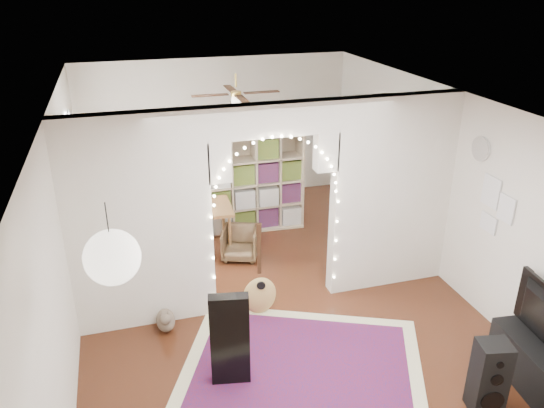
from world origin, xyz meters
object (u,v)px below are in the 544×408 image
object	(u,v)px
floor_speaker	(489,377)
media_console	(531,362)
dining_chair_right	(240,243)
bookcase	(254,182)
dining_chair_left	(185,251)
dining_table	(193,212)
acoustic_guitar	(260,281)

from	to	relation	value
floor_speaker	media_console	size ratio (longest dim) A/B	0.81
floor_speaker	dining_chair_right	distance (m)	4.10
bookcase	floor_speaker	bearing A→B (deg)	-72.03
media_console	bookcase	world-z (taller)	bookcase
dining_chair_left	dining_table	bearing A→B (deg)	43.73
media_console	dining_table	distance (m)	4.99
bookcase	dining_chair_left	xyz separation A→B (m)	(-1.33, -0.93, -0.63)
acoustic_guitar	floor_speaker	size ratio (longest dim) A/B	1.35
dining_table	dining_chair_left	size ratio (longest dim) A/B	2.65
acoustic_guitar	dining_table	xyz separation A→B (m)	(-0.55, 1.91, 0.20)
dining_table	floor_speaker	bearing A→B (deg)	-58.31
dining_chair_left	acoustic_guitar	bearing A→B (deg)	-83.04
dining_table	dining_chair_right	world-z (taller)	dining_table
floor_speaker	acoustic_guitar	bearing A→B (deg)	140.01
acoustic_guitar	dining_chair_left	bearing A→B (deg)	131.54
floor_speaker	dining_table	world-z (taller)	floor_speaker
bookcase	dining_chair_right	distance (m)	1.24
bookcase	media_console	bearing A→B (deg)	-63.28
dining_chair_right	floor_speaker	bearing A→B (deg)	-45.31
acoustic_guitar	dining_chair_left	distance (m)	1.73
acoustic_guitar	floor_speaker	xyz separation A→B (m)	(1.75, -2.25, -0.08)
floor_speaker	bookcase	size ratio (longest dim) A/B	0.48
acoustic_guitar	dining_chair_left	world-z (taller)	acoustic_guitar
acoustic_guitar	floor_speaker	bearing A→B (deg)	-36.42
media_console	dining_table	world-z (taller)	dining_table
floor_speaker	bookcase	bearing A→B (deg)	115.99
dining_table	dining_chair_right	xyz separation A→B (m)	(0.65, -0.41, -0.43)
floor_speaker	dining_table	distance (m)	4.76
dining_chair_right	dining_table	bearing A→B (deg)	168.97
media_console	dining_chair_left	size ratio (longest dim) A/B	2.14
dining_chair_left	floor_speaker	bearing A→B (deg)	-75.52
media_console	dining_chair_left	bearing A→B (deg)	138.14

